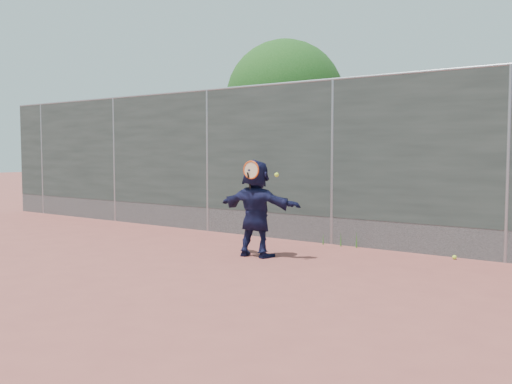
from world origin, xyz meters
The scene contains 7 objects.
ground centered at (0.00, 0.00, 0.00)m, with size 80.00×80.00×0.00m, color #9E4C42.
player centered at (-0.39, 1.68, 0.79)m, with size 1.46×0.46×1.57m, color #141638.
ball_ground centered at (2.29, 3.32, 0.03)m, with size 0.07×0.07×0.07m, color #C8F436.
fence centered at (0.00, 3.50, 1.58)m, with size 20.00×0.06×3.03m.
swing_action centered at (-0.30, 1.48, 1.39)m, with size 0.64×0.13×0.51m.
tree_left centered at (-2.85, 6.55, 2.94)m, with size 3.15×3.00×4.53m.
weed_clump centered at (0.29, 3.38, 0.13)m, with size 0.68×0.07×0.30m.
Camera 1 is at (4.99, -5.71, 1.69)m, focal length 40.00 mm.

